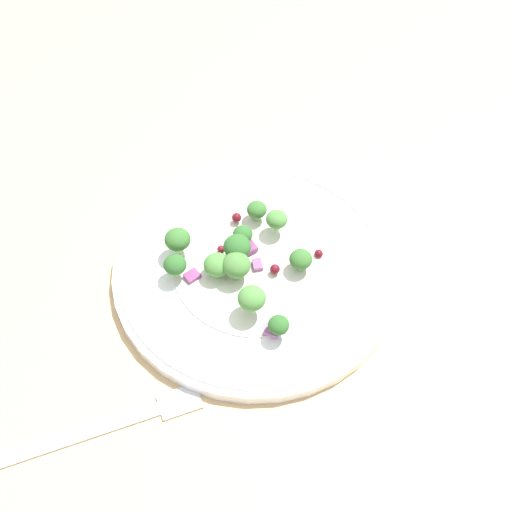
{
  "coord_description": "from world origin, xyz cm",
  "views": [
    {
      "loc": [
        -25.7,
        -29.41,
        54.13
      ],
      "look_at": [
        -0.63,
        -1.64,
        2.7
      ],
      "focal_mm": 47.03,
      "sensor_mm": 36.0,
      "label": 1
    }
  ],
  "objects_px": {
    "broccoli_floret_2": "(236,266)",
    "plate": "(256,267)",
    "fork": "(108,425)",
    "broccoli_floret_1": "(178,240)",
    "broccoli_floret_0": "(237,247)"
  },
  "relations": [
    {
      "from": "fork",
      "to": "broccoli_floret_2",
      "type": "bearing_deg",
      "value": 11.51
    },
    {
      "from": "broccoli_floret_0",
      "to": "broccoli_floret_1",
      "type": "bearing_deg",
      "value": 129.56
    },
    {
      "from": "broccoli_floret_1",
      "to": "fork",
      "type": "distance_m",
      "value": 0.18
    },
    {
      "from": "fork",
      "to": "broccoli_floret_0",
      "type": "bearing_deg",
      "value": 15.04
    },
    {
      "from": "broccoli_floret_0",
      "to": "broccoli_floret_2",
      "type": "relative_size",
      "value": 0.97
    },
    {
      "from": "broccoli_floret_2",
      "to": "fork",
      "type": "xyz_separation_m",
      "value": [
        -0.18,
        -0.04,
        -0.03
      ]
    },
    {
      "from": "broccoli_floret_1",
      "to": "broccoli_floret_2",
      "type": "height_order",
      "value": "broccoli_floret_1"
    },
    {
      "from": "broccoli_floret_0",
      "to": "broccoli_floret_2",
      "type": "distance_m",
      "value": 0.02
    },
    {
      "from": "plate",
      "to": "fork",
      "type": "distance_m",
      "value": 0.2
    },
    {
      "from": "broccoli_floret_1",
      "to": "plate",
      "type": "bearing_deg",
      "value": -53.26
    },
    {
      "from": "plate",
      "to": "fork",
      "type": "xyz_separation_m",
      "value": [
        -0.2,
        -0.03,
        -0.01
      ]
    },
    {
      "from": "broccoli_floret_1",
      "to": "fork",
      "type": "xyz_separation_m",
      "value": [
        -0.15,
        -0.1,
        -0.03
      ]
    },
    {
      "from": "broccoli_floret_2",
      "to": "broccoli_floret_0",
      "type": "bearing_deg",
      "value": 47.64
    },
    {
      "from": "broccoli_floret_2",
      "to": "plate",
      "type": "bearing_deg",
      "value": -5.0
    },
    {
      "from": "broccoli_floret_0",
      "to": "broccoli_floret_1",
      "type": "relative_size",
      "value": 1.04
    }
  ]
}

